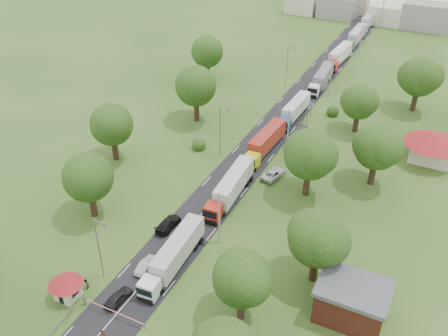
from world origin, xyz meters
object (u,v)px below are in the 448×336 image
Objects in this scene: car_lane_mid at (147,265)px; info_sign at (310,108)px; pedestrian_near at (103,336)px; truck_0 at (174,255)px; boom_barrier at (105,308)px; car_lane_front at (118,297)px; guard_booth at (66,285)px.

info_sign is at bearing -99.73° from car_lane_mid.
truck_0 is at bearing 77.52° from pedestrian_near.
car_lane_front reaches higher than boom_barrier.
guard_booth is 1.07× the size of info_sign.
car_lane_mid is (6.20, 8.71, -1.46)m from guard_booth.
car_lane_front is (0.36, 2.30, -0.18)m from boom_barrier.
car_lane_mid is 12.39m from pedestrian_near.
info_sign reaches higher than car_lane_front.
info_sign reaches higher than car_lane_mid.
car_lane_front is 0.98× the size of car_lane_mid.
info_sign is at bearing -89.75° from car_lane_front.
boom_barrier is 8.72m from car_lane_mid.
guard_booth is 10.79m from car_lane_mid.
car_lane_mid is at bearing 91.63° from pedestrian_near.
info_sign is 63.67m from pedestrian_near.
truck_0 reaches higher than pedestrian_near.
pedestrian_near is at bearing 116.18° from car_lane_front.
truck_0 is at bearing -148.24° from car_lane_mid.
pedestrian_near reaches higher than car_lane_mid.
guard_booth is at bearing -179.99° from boom_barrier.
guard_booth is at bearing 149.04° from pedestrian_near.
truck_0 is 14.52m from pedestrian_near.
truck_0 is 8.34× the size of pedestrian_near.
pedestrian_near is (2.09, -5.80, 0.16)m from car_lane_front.
guard_booth is 6.77m from car_lane_front.
truck_0 is 4.14m from car_lane_mid.
guard_booth is at bearing -130.73° from truck_0.
car_lane_mid is (-6.20, -51.29, -2.30)m from info_sign.
car_lane_front is (-6.20, -57.70, -2.29)m from info_sign.
car_lane_mid is (0.36, 8.71, -0.19)m from boom_barrier.
guard_booth reaches higher than car_lane_mid.
guard_booth is at bearing 26.72° from car_lane_front.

